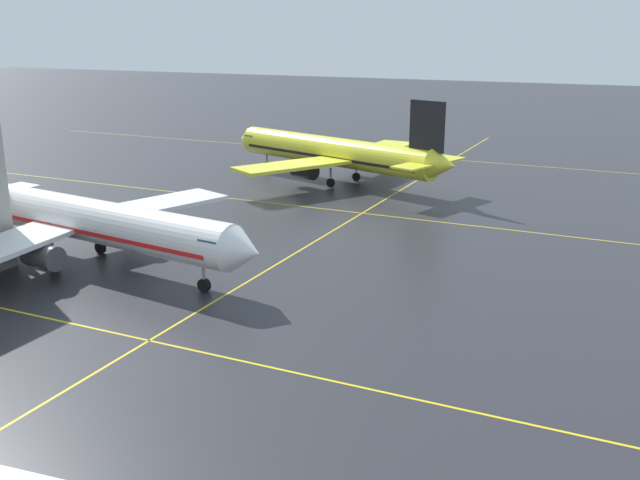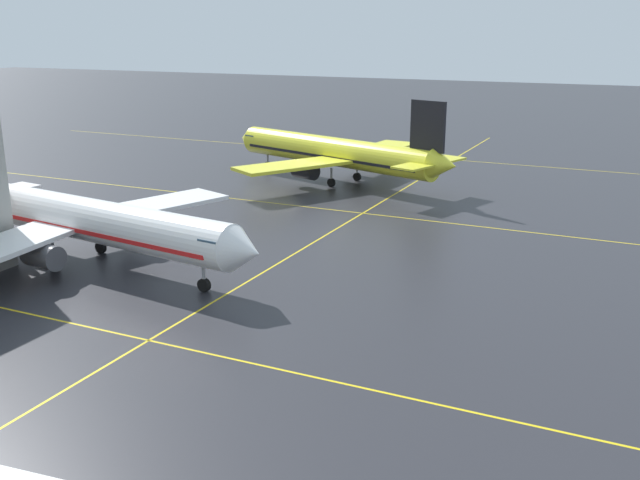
# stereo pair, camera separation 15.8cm
# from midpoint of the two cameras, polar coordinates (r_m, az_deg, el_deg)

# --- Properties ---
(airliner_second_row) EXTENTS (38.67, 33.11, 12.02)m
(airliner_second_row) POSITION_cam_midpoint_polar(r_m,az_deg,el_deg) (67.60, -18.24, 1.54)
(airliner_second_row) COLOR white
(airliner_second_row) RESTS_ON ground
(airliner_third_row) EXTENTS (38.43, 32.84, 12.22)m
(airliner_third_row) POSITION_cam_midpoint_polar(r_m,az_deg,el_deg) (99.52, 1.21, 6.98)
(airliner_third_row) COLOR yellow
(airliner_third_row) RESTS_ON ground
(taxiway_markings) EXTENTS (164.27, 172.21, 0.01)m
(taxiway_markings) POSITION_cam_midpoint_polar(r_m,az_deg,el_deg) (66.22, -3.03, -1.64)
(taxiway_markings) COLOR yellow
(taxiway_markings) RESTS_ON ground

